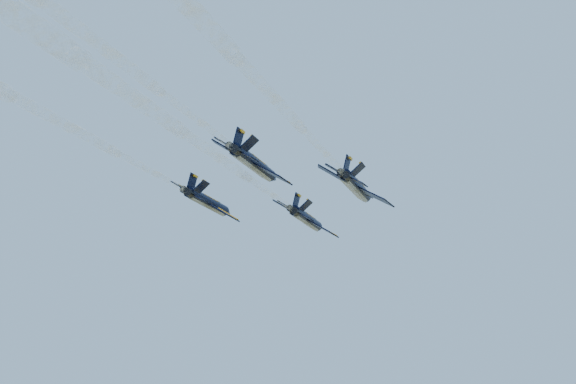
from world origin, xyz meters
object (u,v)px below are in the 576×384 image
at_px(jet_lead, 307,219).
at_px(jet_left, 208,203).
at_px(jet_right, 356,187).
at_px(jet_slot, 254,164).

height_order(jet_lead, jet_left, same).
distance_m(jet_right, jet_slot, 17.26).
relative_size(jet_right, jet_slot, 1.00).
relative_size(jet_left, jet_slot, 1.00).
bearing_deg(jet_slot, jet_right, 48.40).
xyz_separation_m(jet_right, jet_slot, (-9.23, -14.59, 0.00)).
relative_size(jet_lead, jet_right, 1.00).
xyz_separation_m(jet_left, jet_slot, (14.19, -10.78, 0.00)).
bearing_deg(jet_right, jet_slot, -131.60).
xyz_separation_m(jet_lead, jet_left, (-10.31, -14.68, 0.00)).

